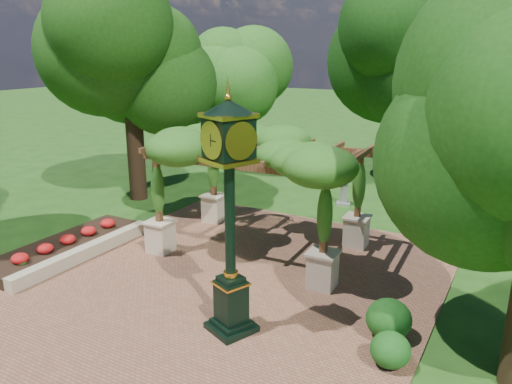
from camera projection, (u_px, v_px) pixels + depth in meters
The scene contains 13 objects.
ground at pixel (205, 305), 12.02m from camera, with size 120.00×120.00×0.00m, color #1E4714.
brick_plaza at pixel (227, 287), 12.85m from camera, with size 10.00×12.00×0.04m, color brown.
border_wall at pixel (85, 253), 14.55m from camera, with size 0.35×5.00×0.40m, color #C6B793.
flower_bed at pixel (64, 247), 14.98m from camera, with size 1.50×5.00×0.36m, color red.
pedestal_clock at pixel (229, 198), 10.05m from camera, with size 1.31×1.31×5.09m.
pergola at pixel (260, 151), 14.41m from camera, with size 6.10×3.99×3.74m.
sundial at pixel (344, 194), 19.56m from camera, with size 0.65×0.65×0.94m.
shrub_front at pixel (390, 350), 9.57m from camera, with size 0.78×0.78×0.70m, color #184E16.
shrub_mid at pixel (389, 319), 10.49m from camera, with size 0.96×0.96×0.87m, color #174A14.
shrub_back at pixel (443, 240), 15.08m from camera, with size 0.71×0.71×0.64m, color #24631C.
tree_west_near at pixel (129, 52), 18.81m from camera, with size 4.60×4.60×8.44m.
tree_west_far at pixel (238, 84), 24.91m from camera, with size 4.05×4.05×6.09m.
tree_north at pixel (408, 48), 20.48m from camera, with size 5.30×5.30×8.63m.
Camera 1 is at (6.37, -8.77, 5.99)m, focal length 35.00 mm.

